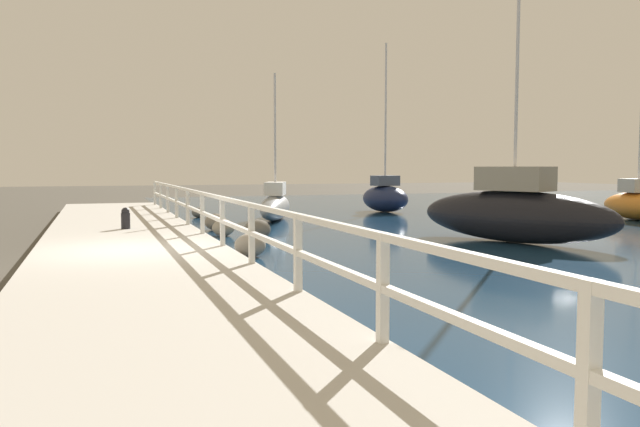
{
  "coord_description": "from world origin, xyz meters",
  "views": [
    {
      "loc": [
        -0.73,
        -13.55,
        2.05
      ],
      "look_at": [
        2.89,
        -3.55,
        1.27
      ],
      "focal_mm": 35.0,
      "sensor_mm": 36.0,
      "label": 1
    }
  ],
  "objects_px": {
    "mooring_bollard": "(126,218)",
    "sailboat_orange": "(638,204)",
    "sailboat_black": "(514,212)",
    "sailboat_gray": "(275,205)",
    "sailboat_navy": "(385,197)"
  },
  "relations": [
    {
      "from": "mooring_bollard",
      "to": "sailboat_orange",
      "type": "relative_size",
      "value": 0.11
    },
    {
      "from": "sailboat_navy",
      "to": "sailboat_gray",
      "type": "bearing_deg",
      "value": -163.67
    },
    {
      "from": "sailboat_navy",
      "to": "sailboat_black",
      "type": "bearing_deg",
      "value": -103.56
    },
    {
      "from": "mooring_bollard",
      "to": "sailboat_black",
      "type": "distance_m",
      "value": 10.76
    },
    {
      "from": "sailboat_black",
      "to": "sailboat_orange",
      "type": "bearing_deg",
      "value": 3.96
    },
    {
      "from": "sailboat_navy",
      "to": "mooring_bollard",
      "type": "bearing_deg",
      "value": -151.57
    },
    {
      "from": "sailboat_black",
      "to": "sailboat_gray",
      "type": "bearing_deg",
      "value": 91.13
    },
    {
      "from": "sailboat_gray",
      "to": "sailboat_orange",
      "type": "bearing_deg",
      "value": 0.63
    },
    {
      "from": "mooring_bollard",
      "to": "sailboat_orange",
      "type": "distance_m",
      "value": 19.21
    },
    {
      "from": "mooring_bollard",
      "to": "sailboat_navy",
      "type": "distance_m",
      "value": 14.08
    },
    {
      "from": "mooring_bollard",
      "to": "sailboat_navy",
      "type": "xyz_separation_m",
      "value": [
        11.78,
        7.71,
        0.06
      ]
    },
    {
      "from": "sailboat_black",
      "to": "sailboat_gray",
      "type": "xyz_separation_m",
      "value": [
        -4.06,
        9.51,
        -0.25
      ]
    },
    {
      "from": "mooring_bollard",
      "to": "sailboat_black",
      "type": "height_order",
      "value": "sailboat_black"
    },
    {
      "from": "mooring_bollard",
      "to": "sailboat_navy",
      "type": "height_order",
      "value": "sailboat_navy"
    },
    {
      "from": "sailboat_black",
      "to": "sailboat_navy",
      "type": "height_order",
      "value": "sailboat_navy"
    }
  ]
}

